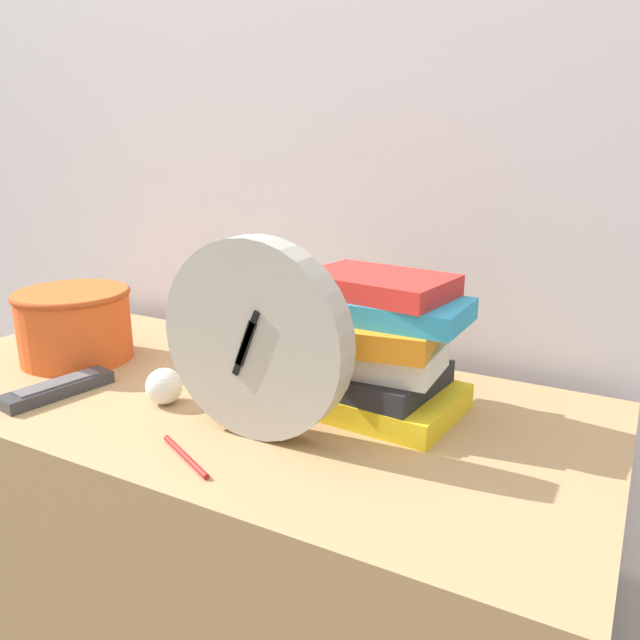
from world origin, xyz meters
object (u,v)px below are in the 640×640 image
Objects in this scene: basket at (74,322)px; pen at (185,456)px; crumpled_paper_ball at (164,386)px; book_stack at (378,348)px; desk_clock at (255,339)px; tv_remote at (58,389)px.

basket reaches higher than pen.
pen is at bearing -40.41° from crumpled_paper_ball.
crumpled_paper_ball is (-0.30, -0.14, -0.07)m from book_stack.
book_stack is 0.34m from crumpled_paper_ball.
desk_clock is 0.20m from book_stack.
desk_clock is at bearing -126.38° from book_stack.
pen is at bearing -111.65° from desk_clock.
tv_remote is 1.56× the size of pen.
basket is at bearing 129.03° from tv_remote.
pen is (0.15, -0.12, -0.02)m from crumpled_paper_ball.
crumpled_paper_ball is (0.17, 0.06, 0.02)m from tv_remote.
desk_clock is 0.22m from crumpled_paper_ball.
desk_clock is at bearing -11.69° from basket.
book_stack is (0.11, 0.16, -0.04)m from desk_clock.
desk_clock is 1.13× the size of book_stack.
crumpled_paper_ball is at bearing -15.46° from basket.
basket is at bearing 154.81° from pen.
crumpled_paper_ball is 0.49× the size of pen.
book_stack reaches higher than pen.
desk_clock reaches higher than book_stack.
tv_remote is at bearing -157.81° from book_stack.
tv_remote is (-0.36, -0.04, -0.13)m from desk_clock.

